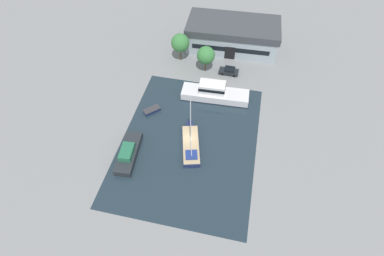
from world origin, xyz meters
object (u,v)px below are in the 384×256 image
(warehouse_building, at_px, (233,35))
(parked_car, at_px, (229,71))
(sailboat_moored, at_px, (191,145))
(motor_cruiser, at_px, (214,93))
(quay_tree_near_building, at_px, (180,43))
(quay_tree_by_water, at_px, (206,55))
(small_dinghy, at_px, (152,110))
(cabin_boat, at_px, (128,153))

(warehouse_building, relative_size, parked_car, 5.08)
(sailboat_moored, relative_size, motor_cruiser, 0.87)
(quay_tree_near_building, bearing_deg, motor_cruiser, -48.31)
(quay_tree_by_water, height_order, small_dinghy, quay_tree_by_water)
(warehouse_building, xyz_separation_m, quay_tree_by_water, (-4.52, -10.65, 0.99))
(warehouse_building, height_order, cabin_boat, warehouse_building)
(sailboat_moored, bearing_deg, motor_cruiser, 66.69)
(quay_tree_by_water, bearing_deg, quay_tree_near_building, 157.29)
(parked_car, bearing_deg, motor_cruiser, 167.71)
(small_dinghy, bearing_deg, sailboat_moored, 9.32)
(quay_tree_near_building, distance_m, parked_car, 12.55)
(warehouse_building, bearing_deg, cabin_boat, -112.29)
(parked_car, bearing_deg, quay_tree_by_water, 91.23)
(parked_car, distance_m, motor_cruiser, 8.55)
(warehouse_building, distance_m, sailboat_moored, 32.42)
(warehouse_building, relative_size, cabin_boat, 2.43)
(warehouse_building, bearing_deg, quay_tree_by_water, -115.25)
(warehouse_building, distance_m, quay_tree_by_water, 11.61)
(motor_cruiser, height_order, cabin_boat, motor_cruiser)
(warehouse_building, bearing_deg, small_dinghy, -118.55)
(small_dinghy, bearing_deg, quay_tree_near_building, 129.59)
(small_dinghy, xyz_separation_m, cabin_boat, (-0.77, -11.12, 0.49))
(sailboat_moored, bearing_deg, cabin_boat, -172.11)
(warehouse_building, xyz_separation_m, sailboat_moored, (-3.07, -32.18, -2.58))
(quay_tree_by_water, distance_m, parked_car, 6.31)
(sailboat_moored, relative_size, small_dinghy, 3.52)
(motor_cruiser, xyz_separation_m, cabin_boat, (-12.19, -17.54, -0.55))
(motor_cruiser, relative_size, small_dinghy, 4.06)
(parked_car, distance_m, cabin_boat, 29.47)
(quay_tree_near_building, xyz_separation_m, motor_cruiser, (9.73, -10.93, -3.19))
(parked_car, relative_size, cabin_boat, 0.48)
(quay_tree_near_building, relative_size, quay_tree_by_water, 1.09)
(quay_tree_near_building, height_order, sailboat_moored, sailboat_moored)
(small_dinghy, bearing_deg, parked_car, 92.92)
(motor_cruiser, bearing_deg, warehouse_building, -5.78)
(warehouse_building, xyz_separation_m, small_dinghy, (-12.53, -25.35, -2.80))
(motor_cruiser, relative_size, cabin_boat, 1.54)
(parked_car, relative_size, small_dinghy, 1.26)
(motor_cruiser, bearing_deg, cabin_boat, 142.78)
(motor_cruiser, bearing_deg, small_dinghy, 116.95)
(quay_tree_near_building, xyz_separation_m, small_dinghy, (-1.69, -17.35, -4.23))
(warehouse_building, height_order, quay_tree_near_building, quay_tree_near_building)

